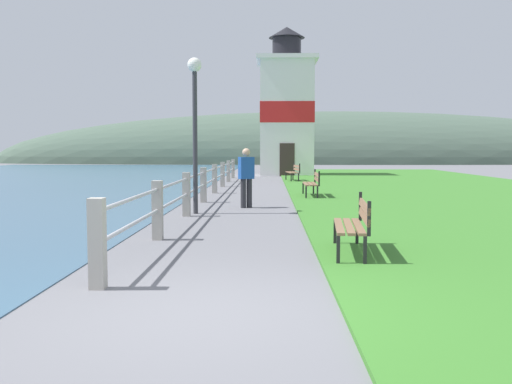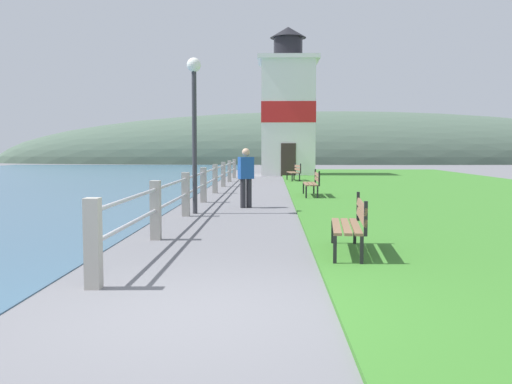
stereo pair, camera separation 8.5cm
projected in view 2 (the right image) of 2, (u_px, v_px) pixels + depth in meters
ground_plane at (194, 314)px, 5.76m from camera, size 160.00×160.00×0.00m
grass_verge at (451, 193)px, 21.15m from camera, size 12.00×46.93×0.06m
seawall_railing at (210, 179)px, 19.50m from camera, size 0.18×25.78×1.09m
park_bench_near at (352, 222)px, 8.77m from camera, size 0.63×1.80×0.94m
park_bench_midway at (313, 182)px, 19.39m from camera, size 0.48×1.90×0.94m
park_bench_far at (295, 171)px, 28.83m from camera, size 0.68×1.72×0.94m
lighthouse at (288, 111)px, 35.76m from camera, size 3.75×3.75×9.23m
person_strolling at (246, 176)px, 16.03m from camera, size 0.47×0.38×1.68m
lamp_post at (194, 106)px, 14.45m from camera, size 0.36×0.36×3.96m
distant_hillside at (333, 163)px, 66.63m from camera, size 80.00×16.00×12.00m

